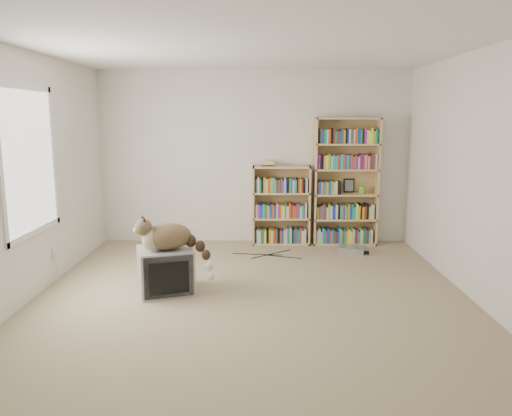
{
  "coord_description": "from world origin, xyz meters",
  "views": [
    {
      "loc": [
        0.08,
        -4.8,
        1.84
      ],
      "look_at": [
        0.04,
        1.0,
        0.77
      ],
      "focal_mm": 35.0,
      "sensor_mm": 36.0,
      "label": 1
    }
  ],
  "objects_px": {
    "crt_tv": "(166,270)",
    "cat": "(173,240)",
    "bookcase_tall": "(345,185)",
    "dvd_player": "(352,249)",
    "bookcase_short": "(281,208)"
  },
  "relations": [
    {
      "from": "crt_tv",
      "to": "cat",
      "type": "bearing_deg",
      "value": -49.46
    },
    {
      "from": "bookcase_tall",
      "to": "crt_tv",
      "type": "bearing_deg",
      "value": -136.91
    },
    {
      "from": "dvd_player",
      "to": "crt_tv",
      "type": "bearing_deg",
      "value": -122.28
    },
    {
      "from": "crt_tv",
      "to": "bookcase_short",
      "type": "bearing_deg",
      "value": 39.54
    },
    {
      "from": "cat",
      "to": "bookcase_tall",
      "type": "relative_size",
      "value": 0.46
    },
    {
      "from": "bookcase_tall",
      "to": "cat",
      "type": "bearing_deg",
      "value": -134.71
    },
    {
      "from": "cat",
      "to": "bookcase_tall",
      "type": "bearing_deg",
      "value": 22.47
    },
    {
      "from": "bookcase_short",
      "to": "dvd_player",
      "type": "relative_size",
      "value": 3.13
    },
    {
      "from": "bookcase_short",
      "to": "bookcase_tall",
      "type": "bearing_deg",
      "value": -0.01
    },
    {
      "from": "bookcase_short",
      "to": "dvd_player",
      "type": "distance_m",
      "value": 1.19
    },
    {
      "from": "cat",
      "to": "dvd_player",
      "type": "distance_m",
      "value": 2.77
    },
    {
      "from": "crt_tv",
      "to": "bookcase_short",
      "type": "relative_size",
      "value": 0.59
    },
    {
      "from": "bookcase_short",
      "to": "crt_tv",
      "type": "bearing_deg",
      "value": -122.05
    },
    {
      "from": "bookcase_tall",
      "to": "bookcase_short",
      "type": "height_order",
      "value": "bookcase_tall"
    },
    {
      "from": "cat",
      "to": "dvd_player",
      "type": "relative_size",
      "value": 2.33
    }
  ]
}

